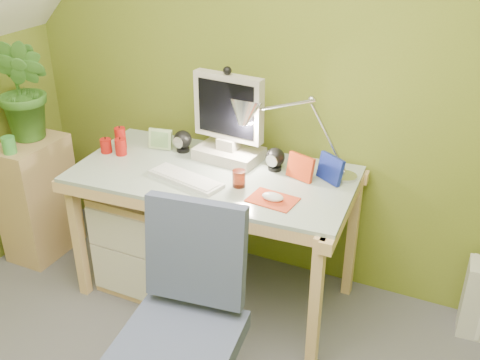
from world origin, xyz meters
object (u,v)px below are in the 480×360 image
at_px(desk_lamp, 313,118).
at_px(side_ledge, 38,198).
at_px(desk, 215,235).
at_px(monitor, 229,111).
at_px(task_chair, 179,340).
at_px(potted_plant, 25,90).

relative_size(desk_lamp, side_ledge, 0.82).
height_order(desk, desk_lamp, desk_lamp).
bearing_deg(desk, desk_lamp, 18.25).
bearing_deg(monitor, task_chair, -70.05).
xyz_separation_m(potted_plant, task_chair, (1.45, -0.82, -0.57)).
relative_size(monitor, side_ledge, 0.73).
distance_m(desk, side_ledge, 1.17).
height_order(desk_lamp, side_ledge, desk_lamp).
relative_size(side_ledge, task_chair, 0.79).
bearing_deg(monitor, side_ledge, -162.98).
distance_m(desk, desk_lamp, 0.84).
relative_size(desk_lamp, task_chair, 0.65).
bearing_deg(desk_lamp, monitor, -179.64).
relative_size(potted_plant, task_chair, 0.65).
relative_size(desk, potted_plant, 2.35).
height_order(desk, potted_plant, potted_plant).
height_order(monitor, potted_plant, potted_plant).
bearing_deg(task_chair, monitor, 98.00).
relative_size(monitor, task_chair, 0.58).
xyz_separation_m(side_ledge, potted_plant, (0.00, 0.05, 0.67)).
bearing_deg(monitor, desk_lamp, 4.64).
relative_size(side_ledge, potted_plant, 1.22).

